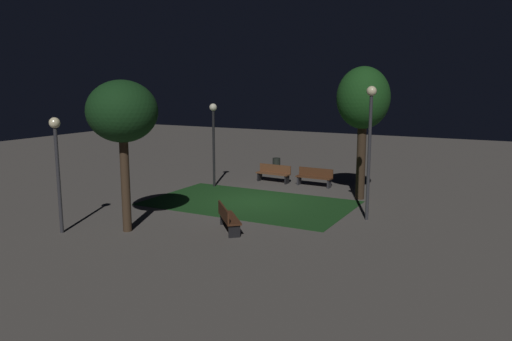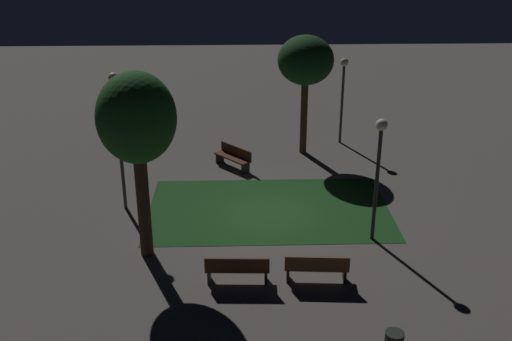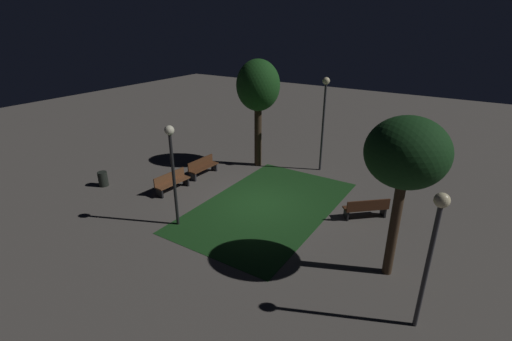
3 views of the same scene
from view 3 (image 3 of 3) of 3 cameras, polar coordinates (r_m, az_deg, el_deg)
ground_plane at (r=16.01m, az=0.67°, el=-5.26°), size 60.00×60.00×0.00m
grass_lawn at (r=15.83m, az=1.83°, el=-5.60°), size 8.45×5.09×0.01m
bench_lawn_edge at (r=18.92m, az=-8.40°, el=0.64°), size 1.82×0.56×0.88m
bench_corner at (r=17.45m, az=-13.12°, el=-1.68°), size 1.83×0.60×0.88m
bench_by_lamp at (r=15.35m, az=16.97°, el=-5.63°), size 1.56×1.66×0.88m
tree_back_right at (r=10.93m, az=22.58°, el=2.31°), size 2.34×2.34×5.11m
tree_tall_center at (r=19.06m, az=0.33°, el=12.95°), size 2.25×2.25×5.70m
lamp_post_near_wall at (r=18.88m, az=10.67°, el=9.41°), size 0.36×0.36×4.90m
lamp_post_plaza_west at (r=9.70m, az=26.14°, el=-9.56°), size 0.36×0.36×3.90m
lamp_post_plaza_east at (r=13.65m, az=-13.08°, el=1.87°), size 0.36×0.36×4.04m
trash_bin at (r=19.06m, az=-22.93°, el=-1.23°), size 0.45×0.45×0.72m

